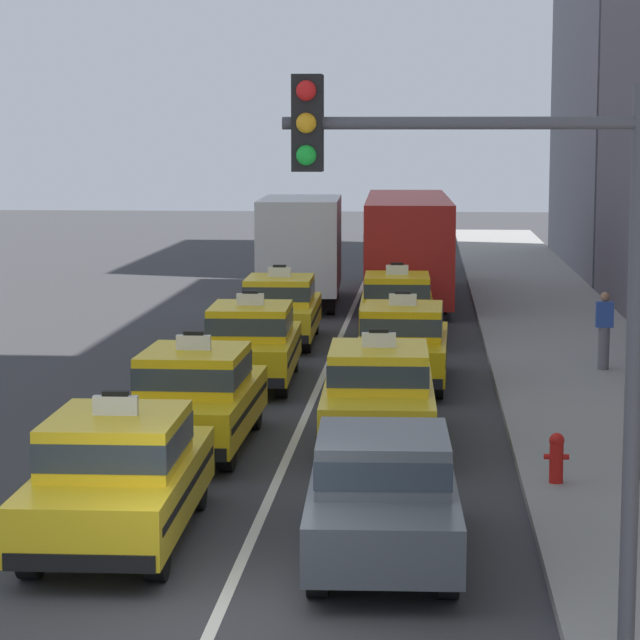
{
  "coord_description": "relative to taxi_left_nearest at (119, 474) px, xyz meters",
  "views": [
    {
      "loc": [
        2.21,
        -13.82,
        5.1
      ],
      "look_at": [
        -0.01,
        14.56,
        1.3
      ],
      "focal_mm": 77.62,
      "sensor_mm": 36.0,
      "label": 1
    }
  ],
  "objects": [
    {
      "name": "lane_stripe_left_right",
      "position": [
        1.64,
        17.11,
        -0.87
      ],
      "size": [
        0.14,
        80.0,
        0.01
      ],
      "primitive_type": "cube",
      "color": "silver",
      "rests_on": "ground"
    },
    {
      "name": "box_truck_left_fifth",
      "position": [
        0.05,
        24.88,
        0.9
      ],
      "size": [
        2.5,
        7.04,
        3.27
      ],
      "color": "black",
      "rests_on": "ground"
    },
    {
      "name": "sedan_right_sixth",
      "position": [
        3.15,
        35.66,
        -0.03
      ],
      "size": [
        1.81,
        4.32,
        1.58
      ],
      "color": "black",
      "rests_on": "ground"
    },
    {
      "name": "bus_right_fifth",
      "position": [
        3.21,
        26.44,
        0.94
      ],
      "size": [
        2.79,
        11.26,
        3.22
      ],
      "color": "black",
      "rests_on": "ground"
    },
    {
      "name": "taxi_right_fourth",
      "position": [
        3.09,
        17.79,
        0.0
      ],
      "size": [
        1.92,
        4.6,
        1.96
      ],
      "color": "black",
      "rests_on": "ground"
    },
    {
      "name": "traffic_light_pole",
      "position": [
        4.53,
        -5.74,
        2.94
      ],
      "size": [
        2.87,
        0.33,
        5.58
      ],
      "color": "#47474C",
      "rests_on": "ground"
    },
    {
      "name": "pedestrian_mid_block",
      "position": [
        7.62,
        12.81,
        0.11
      ],
      "size": [
        0.36,
        0.24,
        1.66
      ],
      "color": "slate",
      "rests_on": "sidewalk_curb"
    },
    {
      "name": "taxi_left_third",
      "position": [
        0.23,
        11.27,
        0.0
      ],
      "size": [
        1.94,
        4.61,
        1.96
      ],
      "color": "black",
      "rests_on": "ground"
    },
    {
      "name": "pedestrian_by_storefront",
      "position": [
        6.94,
        3.28,
        0.11
      ],
      "size": [
        0.36,
        0.24,
        1.66
      ],
      "color": "#23232D",
      "rests_on": "sidewalk_curb"
    },
    {
      "name": "sidewalk_curb",
      "position": [
        7.24,
        12.11,
        -0.8
      ],
      "size": [
        4.0,
        90.0,
        0.15
      ],
      "primitive_type": "cube",
      "color": "gray",
      "rests_on": "ground"
    },
    {
      "name": "ground_plane",
      "position": [
        1.64,
        -2.89,
        -0.88
      ],
      "size": [
        160.0,
        160.0,
        0.0
      ],
      "primitive_type": "plane",
      "color": "#353538"
    },
    {
      "name": "taxi_left_second",
      "position": [
        0.08,
        5.29,
        0.0
      ],
      "size": [
        1.86,
        4.57,
        1.96
      ],
      "color": "black",
      "rests_on": "ground"
    },
    {
      "name": "taxi_right_third",
      "position": [
        3.35,
        11.44,
        0.0
      ],
      "size": [
        1.91,
        4.6,
        1.96
      ],
      "color": "black",
      "rests_on": "ground"
    },
    {
      "name": "fire_hydrant",
      "position": [
        5.72,
        2.89,
        -0.33
      ],
      "size": [
        0.36,
        0.22,
        0.73
      ],
      "color": "red",
      "rests_on": "sidewalk_curb"
    },
    {
      "name": "taxi_right_second",
      "position": [
        3.06,
        5.8,
        0.0
      ],
      "size": [
        1.92,
        4.6,
        1.96
      ],
      "color": "black",
      "rests_on": "ground"
    },
    {
      "name": "sedan_right_nearest",
      "position": [
        3.34,
        -0.47,
        -0.03
      ],
      "size": [
        1.9,
        4.36,
        1.58
      ],
      "color": "black",
      "rests_on": "ground"
    },
    {
      "name": "taxi_left_fourth",
      "position": [
        0.22,
        16.98,
        0.0
      ],
      "size": [
        1.91,
        4.6,
        1.96
      ],
      "color": "black",
      "rests_on": "ground"
    },
    {
      "name": "taxi_left_nearest",
      "position": [
        0.0,
        0.0,
        0.0
      ],
      "size": [
        1.9,
        4.59,
        1.96
      ],
      "color": "black",
      "rests_on": "ground"
    }
  ]
}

